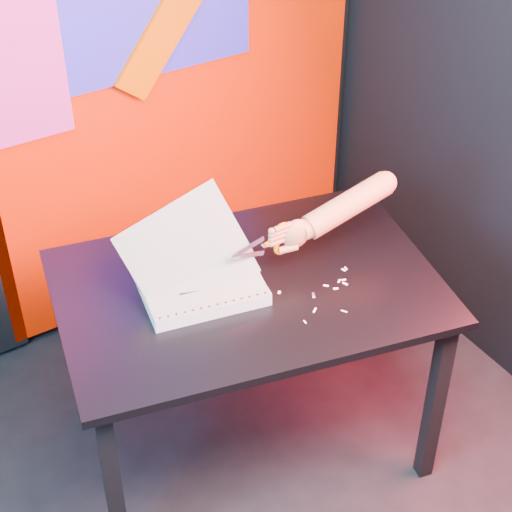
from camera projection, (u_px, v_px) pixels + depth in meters
room at (210, 273)px, 1.82m from camera, size 3.01×3.01×2.71m
backdrop at (29, 137)px, 3.07m from camera, size 2.88×0.05×2.08m
work_table at (248, 306)px, 2.79m from camera, size 1.35×1.05×0.75m
printout_stack at (200, 284)px, 2.68m from camera, size 0.44×0.34×0.35m
scissors at (278, 240)px, 2.69m from camera, size 0.22×0.01×0.12m
hand_forearm at (339, 210)px, 2.76m from camera, size 0.48×0.09×0.17m
paper_clippings at (327, 290)px, 2.71m from camera, size 0.27×0.20×0.00m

